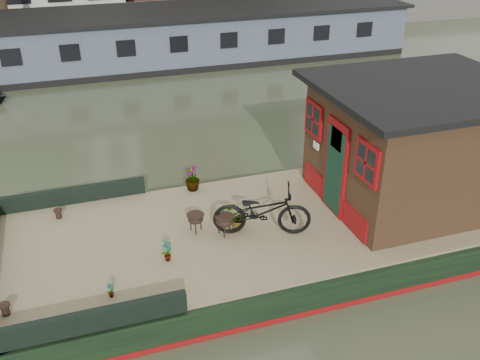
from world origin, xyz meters
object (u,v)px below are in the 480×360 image
object	(u,v)px
cabin	(417,143)
brazier_rear	(224,225)
potted_plant_a	(167,251)
bicycle	(262,211)
brazier_front	(196,223)

from	to	relation	value
cabin	brazier_rear	world-z (taller)	cabin
cabin	potted_plant_a	world-z (taller)	cabin
cabin	bicycle	distance (m)	3.48
brazier_rear	bicycle	bearing A→B (deg)	-14.06
brazier_front	brazier_rear	distance (m)	0.54
cabin	brazier_front	size ratio (longest dim) A/B	10.64
cabin	brazier_front	world-z (taller)	cabin
cabin	brazier_rear	size ratio (longest dim) A/B	9.86
cabin	potted_plant_a	distance (m)	5.35
brazier_front	brazier_rear	xyz separation A→B (m)	(0.48, -0.26, 0.02)
potted_plant_a	brazier_rear	xyz separation A→B (m)	(1.17, 0.46, 0.01)
brazier_rear	potted_plant_a	bearing A→B (deg)	-158.33
cabin	brazier_front	bearing A→B (deg)	178.69
cabin	potted_plant_a	bearing A→B (deg)	-173.22
brazier_front	bicycle	bearing A→B (deg)	-20.42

